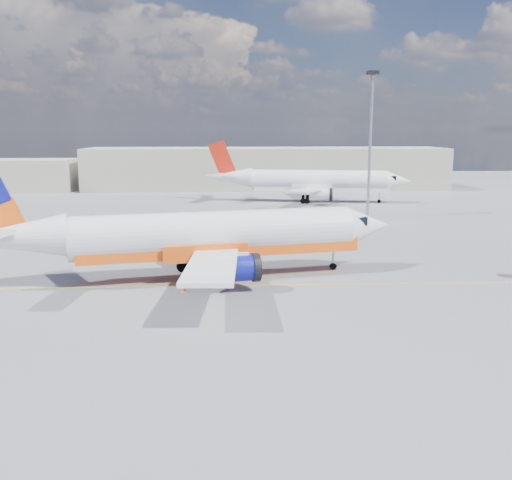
{
  "coord_description": "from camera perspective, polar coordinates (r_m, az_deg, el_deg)",
  "views": [
    {
      "loc": [
        -1.84,
        -38.55,
        11.62
      ],
      "look_at": [
        -0.05,
        3.07,
        3.5
      ],
      "focal_mm": 40.0,
      "sensor_mm": 36.0,
      "label": 1
    }
  ],
  "objects": [
    {
      "name": "ground",
      "position": [
        40.3,
        0.25,
        -5.73
      ],
      "size": [
        240.0,
        240.0,
        0.0
      ],
      "primitive_type": "plane",
      "color": "slate",
      "rests_on": "ground"
    },
    {
      "name": "taxi_line",
      "position": [
        43.18,
        0.06,
        -4.57
      ],
      "size": [
        70.0,
        0.15,
        0.01
      ],
      "primitive_type": "cube",
      "color": "gold",
      "rests_on": "ground"
    },
    {
      "name": "terminal_main",
      "position": [
        114.01,
        0.98,
        7.19
      ],
      "size": [
        70.0,
        14.0,
        8.0
      ],
      "primitive_type": "cube",
      "color": "#B9B29F",
      "rests_on": "ground"
    },
    {
      "name": "terminal_annex",
      "position": [
        118.99,
        -23.87,
        5.94
      ],
      "size": [
        26.0,
        10.0,
        6.0
      ],
      "primitive_type": "cube",
      "color": "#B9B29F",
      "rests_on": "ground"
    },
    {
      "name": "main_jet",
      "position": [
        44.79,
        -5.46,
        0.39
      ],
      "size": [
        33.72,
        25.96,
        10.17
      ],
      "rotation": [
        0.0,
        0.0,
        0.21
      ],
      "color": "white",
      "rests_on": "ground"
    },
    {
      "name": "second_jet",
      "position": [
        92.88,
        5.59,
        5.84
      ],
      "size": [
        32.79,
        25.52,
        9.9
      ],
      "rotation": [
        0.0,
        0.0,
        -0.16
      ],
      "color": "white",
      "rests_on": "ground"
    },
    {
      "name": "traffic_cone",
      "position": [
        41.86,
        -7.19,
        -4.82
      ],
      "size": [
        0.37,
        0.37,
        0.51
      ],
      "color": "white",
      "rests_on": "ground"
    },
    {
      "name": "floodlight_mast",
      "position": [
        77.06,
        11.39,
        10.62
      ],
      "size": [
        1.38,
        1.38,
        18.95
      ],
      "color": "#9F9EA7",
      "rests_on": "ground"
    }
  ]
}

